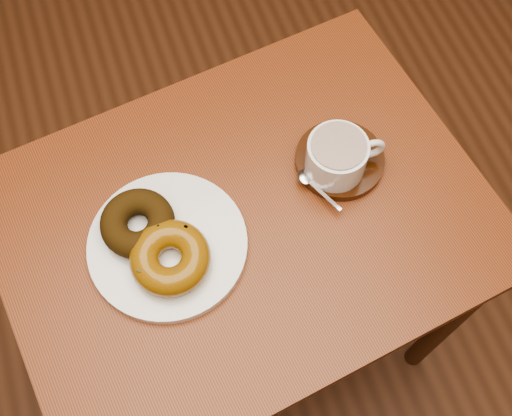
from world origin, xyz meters
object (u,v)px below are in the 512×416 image
object	(u,v)px
cafe_table	(245,245)
saucer	(340,160)
donut_plate	(168,245)
coffee_cup	(338,156)

from	to	relation	value
cafe_table	saucer	distance (m)	0.22
cafe_table	saucer	size ratio (longest dim) A/B	5.75
donut_plate	coffee_cup	world-z (taller)	coffee_cup
donut_plate	saucer	distance (m)	0.30
coffee_cup	donut_plate	bearing A→B (deg)	-166.01
cafe_table	coffee_cup	world-z (taller)	coffee_cup
saucer	cafe_table	bearing A→B (deg)	-166.37
cafe_table	saucer	xyz separation A→B (m)	(0.18, 0.04, 0.12)
saucer	coffee_cup	world-z (taller)	coffee_cup
cafe_table	coffee_cup	bearing A→B (deg)	2.37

